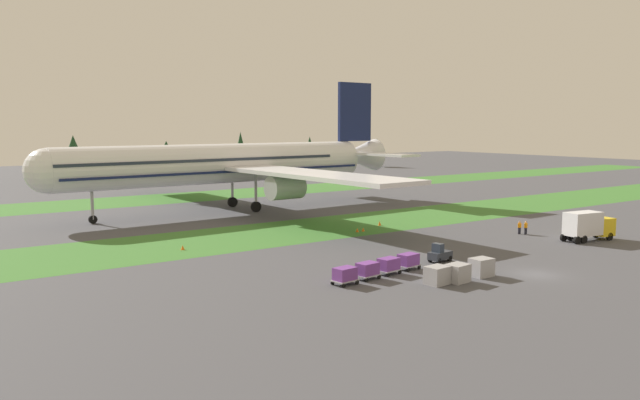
{
  "coord_description": "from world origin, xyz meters",
  "views": [
    {
      "loc": [
        -50.04,
        -35.45,
        14.07
      ],
      "look_at": [
        -2.04,
        32.71,
        4.0
      ],
      "focal_mm": 35.1,
      "sensor_mm": 36.0,
      "label": 1
    }
  ],
  "objects_px": {
    "uld_container_0": "(437,275)",
    "taxiway_marker_0": "(363,230)",
    "cargo_dolly_second": "(389,265)",
    "cargo_dolly_lead": "(408,260)",
    "uld_container_1": "(458,273)",
    "taxiway_marker_2": "(183,248)",
    "cargo_dolly_fourth": "(345,274)",
    "baggage_tug": "(440,254)",
    "airliner": "(231,163)",
    "taxiway_marker_1": "(357,230)",
    "ground_crew_loader": "(526,227)",
    "taxiway_marker_3": "(380,223)",
    "cargo_dolly_third": "(367,269)",
    "ground_crew_marshaller": "(520,227)",
    "catering_truck": "(588,225)",
    "uld_container_2": "(481,267)"
  },
  "relations": [
    {
      "from": "ground_crew_marshaller",
      "to": "ground_crew_loader",
      "type": "relative_size",
      "value": 1.0
    },
    {
      "from": "cargo_dolly_fourth",
      "to": "uld_container_0",
      "type": "xyz_separation_m",
      "value": [
        6.77,
        -4.6,
        -0.11
      ]
    },
    {
      "from": "catering_truck",
      "to": "uld_container_0",
      "type": "xyz_separation_m",
      "value": [
        -30.26,
        -4.32,
        -1.14
      ]
    },
    {
      "from": "baggage_tug",
      "to": "ground_crew_loader",
      "type": "distance_m",
      "value": 21.66
    },
    {
      "from": "uld_container_1",
      "to": "ground_crew_marshaller",
      "type": "bearing_deg",
      "value": 26.39
    },
    {
      "from": "taxiway_marker_0",
      "to": "cargo_dolly_second",
      "type": "bearing_deg",
      "value": -123.37
    },
    {
      "from": "uld_container_0",
      "to": "uld_container_1",
      "type": "relative_size",
      "value": 1.0
    },
    {
      "from": "cargo_dolly_lead",
      "to": "uld_container_1",
      "type": "distance_m",
      "value": 6.19
    },
    {
      "from": "taxiway_marker_0",
      "to": "baggage_tug",
      "type": "bearing_deg",
      "value": -105.61
    },
    {
      "from": "uld_container_0",
      "to": "taxiway_marker_0",
      "type": "xyz_separation_m",
      "value": [
        12.15,
        25.33,
        -0.58
      ]
    },
    {
      "from": "ground_crew_loader",
      "to": "taxiway_marker_1",
      "type": "xyz_separation_m",
      "value": [
        -16.71,
        13.88,
        -0.69
      ]
    },
    {
      "from": "cargo_dolly_second",
      "to": "taxiway_marker_0",
      "type": "relative_size",
      "value": 5.02
    },
    {
      "from": "cargo_dolly_second",
      "to": "taxiway_marker_3",
      "type": "bearing_deg",
      "value": 133.86
    },
    {
      "from": "airliner",
      "to": "catering_truck",
      "type": "bearing_deg",
      "value": -157.27
    },
    {
      "from": "baggage_tug",
      "to": "cargo_dolly_third",
      "type": "relative_size",
      "value": 1.16
    },
    {
      "from": "baggage_tug",
      "to": "cargo_dolly_fourth",
      "type": "distance_m",
      "value": 13.73
    },
    {
      "from": "airliner",
      "to": "uld_container_0",
      "type": "bearing_deg",
      "value": 169.96
    },
    {
      "from": "cargo_dolly_lead",
      "to": "baggage_tug",
      "type": "bearing_deg",
      "value": 90.0
    },
    {
      "from": "cargo_dolly_third",
      "to": "uld_container_1",
      "type": "distance_m",
      "value": 8.09
    },
    {
      "from": "uld_container_1",
      "to": "taxiway_marker_0",
      "type": "bearing_deg",
      "value": 68.67
    },
    {
      "from": "catering_truck",
      "to": "uld_container_1",
      "type": "distance_m",
      "value": 28.62
    },
    {
      "from": "cargo_dolly_fourth",
      "to": "ground_crew_marshaller",
      "type": "xyz_separation_m",
      "value": [
        34.1,
        7.44,
        0.03
      ]
    },
    {
      "from": "cargo_dolly_second",
      "to": "taxiway_marker_2",
      "type": "xyz_separation_m",
      "value": [
        -11.34,
        22.15,
        -0.66
      ]
    },
    {
      "from": "cargo_dolly_second",
      "to": "uld_container_2",
      "type": "height_order",
      "value": "uld_container_2"
    },
    {
      "from": "cargo_dolly_second",
      "to": "catering_truck",
      "type": "bearing_deg",
      "value": 80.92
    },
    {
      "from": "baggage_tug",
      "to": "taxiway_marker_2",
      "type": "bearing_deg",
      "value": -145.0
    },
    {
      "from": "taxiway_marker_1",
      "to": "airliner",
      "type": "bearing_deg",
      "value": 97.85
    },
    {
      "from": "cargo_dolly_second",
      "to": "taxiway_marker_3",
      "type": "distance_m",
      "value": 28.83
    },
    {
      "from": "baggage_tug",
      "to": "cargo_dolly_lead",
      "type": "distance_m",
      "value": 5.03
    },
    {
      "from": "ground_crew_loader",
      "to": "taxiway_marker_2",
      "type": "distance_m",
      "value": 43.3
    },
    {
      "from": "taxiway_marker_1",
      "to": "taxiway_marker_3",
      "type": "distance_m",
      "value": 6.38
    },
    {
      "from": "uld_container_1",
      "to": "uld_container_2",
      "type": "distance_m",
      "value": 3.46
    },
    {
      "from": "airliner",
      "to": "uld_container_2",
      "type": "distance_m",
      "value": 54.3
    },
    {
      "from": "cargo_dolly_lead",
      "to": "taxiway_marker_0",
      "type": "distance_m",
      "value": 22.18
    },
    {
      "from": "cargo_dolly_third",
      "to": "catering_truck",
      "type": "relative_size",
      "value": 0.33
    },
    {
      "from": "ground_crew_loader",
      "to": "uld_container_2",
      "type": "relative_size",
      "value": 0.87
    },
    {
      "from": "airliner",
      "to": "cargo_dolly_second",
      "type": "height_order",
      "value": "airliner"
    },
    {
      "from": "cargo_dolly_fourth",
      "to": "uld_container_2",
      "type": "xyz_separation_m",
      "value": [
        12.29,
        -4.87,
        -0.06
      ]
    },
    {
      "from": "ground_crew_loader",
      "to": "airliner",
      "type": "bearing_deg",
      "value": 123.53
    },
    {
      "from": "uld_container_0",
      "to": "uld_container_2",
      "type": "distance_m",
      "value": 5.52
    },
    {
      "from": "cargo_dolly_lead",
      "to": "cargo_dolly_third",
      "type": "height_order",
      "value": "same"
    },
    {
      "from": "ground_crew_loader",
      "to": "taxiway_marker_3",
      "type": "xyz_separation_m",
      "value": [
        -10.79,
        16.27,
        -0.62
      ]
    },
    {
      "from": "cargo_dolly_third",
      "to": "cargo_dolly_fourth",
      "type": "bearing_deg",
      "value": -90.0
    },
    {
      "from": "cargo_dolly_fourth",
      "to": "uld_container_2",
      "type": "relative_size",
      "value": 1.19
    },
    {
      "from": "cargo_dolly_third",
      "to": "taxiway_marker_2",
      "type": "distance_m",
      "value": 24.06
    },
    {
      "from": "cargo_dolly_second",
      "to": "uld_container_0",
      "type": "height_order",
      "value": "uld_container_0"
    },
    {
      "from": "taxiway_marker_3",
      "to": "cargo_dolly_third",
      "type": "bearing_deg",
      "value": -132.63
    },
    {
      "from": "taxiway_marker_1",
      "to": "taxiway_marker_0",
      "type": "bearing_deg",
      "value": -2.34
    },
    {
      "from": "cargo_dolly_fourth",
      "to": "cargo_dolly_third",
      "type": "bearing_deg",
      "value": 90.0
    },
    {
      "from": "uld_container_1",
      "to": "taxiway_marker_2",
      "type": "relative_size",
      "value": 3.78
    }
  ]
}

